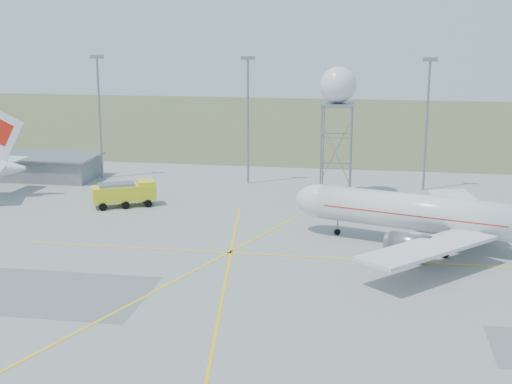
# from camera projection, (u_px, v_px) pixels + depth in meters

# --- Properties ---
(grass_strip) EXTENTS (400.00, 120.00, 0.03)m
(grass_strip) POSITION_uv_depth(u_px,v_px,m) (335.00, 123.00, 185.97)
(grass_strip) COLOR #4F6135
(grass_strip) RESTS_ON ground
(building_grey) EXTENTS (19.00, 10.00, 3.90)m
(building_grey) POSITION_uv_depth(u_px,v_px,m) (41.00, 167.00, 119.78)
(building_grey) COLOR gray
(building_grey) RESTS_ON ground
(mast_a) EXTENTS (2.20, 0.50, 20.50)m
(mast_a) POSITION_uv_depth(u_px,v_px,m) (99.00, 107.00, 117.76)
(mast_a) COLOR gray
(mast_a) RESTS_ON ground
(mast_b) EXTENTS (2.20, 0.50, 20.50)m
(mast_b) POSITION_uv_depth(u_px,v_px,m) (248.00, 110.00, 113.77)
(mast_b) COLOR gray
(mast_b) RESTS_ON ground
(mast_c) EXTENTS (2.20, 0.50, 20.50)m
(mast_c) POSITION_uv_depth(u_px,v_px,m) (427.00, 113.00, 109.30)
(mast_c) COLOR gray
(mast_c) RESTS_ON ground
(airliner_main) EXTENTS (37.10, 35.14, 12.84)m
(airliner_main) POSITION_uv_depth(u_px,v_px,m) (439.00, 216.00, 82.10)
(airliner_main) COLOR silver
(airliner_main) RESTS_ON ground
(radar_tower) EXTENTS (5.37, 5.37, 19.43)m
(radar_tower) POSITION_uv_depth(u_px,v_px,m) (337.00, 124.00, 105.71)
(radar_tower) COLOR gray
(radar_tower) RESTS_ON ground
(fire_truck) EXTENTS (9.27, 6.66, 3.55)m
(fire_truck) POSITION_uv_depth(u_px,v_px,m) (126.00, 195.00, 101.61)
(fire_truck) COLOR yellow
(fire_truck) RESTS_ON ground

